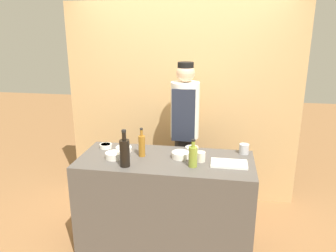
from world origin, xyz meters
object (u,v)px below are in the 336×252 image
at_px(bottle_amber, 142,145).
at_px(cup_steel, 244,149).
at_px(cutting_board, 229,164).
at_px(sauce_bowl_purple, 192,149).
at_px(cup_cream, 201,156).
at_px(sauce_bowl_red, 124,149).
at_px(sauce_bowl_yellow, 114,155).
at_px(bottle_soy, 125,152).
at_px(chef_center, 185,133).
at_px(sauce_bowl_brown, 106,146).
at_px(sauce_bowl_green, 180,155).
at_px(bottle_oil, 193,156).

xyz_separation_m(bottle_amber, cup_steel, (0.96, 0.23, -0.06)).
bearing_deg(cutting_board, cup_steel, 64.23).
bearing_deg(bottle_amber, cup_steel, 13.31).
distance_m(sauce_bowl_purple, cup_cream, 0.24).
bearing_deg(sauce_bowl_red, cup_steel, 6.65).
height_order(sauce_bowl_purple, sauce_bowl_yellow, sauce_bowl_yellow).
xyz_separation_m(sauce_bowl_yellow, bottle_soy, (0.16, -0.15, 0.10)).
bearing_deg(chef_center, bottle_soy, -114.95).
distance_m(sauce_bowl_brown, cup_cream, 1.00).
relative_size(sauce_bowl_brown, sauce_bowl_purple, 0.96).
height_order(bottle_soy, cup_cream, bottle_soy).
bearing_deg(chef_center, sauce_bowl_red, -134.07).
height_order(sauce_bowl_purple, bottle_amber, bottle_amber).
xyz_separation_m(sauce_bowl_purple, cup_cream, (0.10, -0.22, 0.02)).
relative_size(sauce_bowl_brown, sauce_bowl_yellow, 0.77).
distance_m(sauce_bowl_purple, chef_center, 0.48).
height_order(sauce_bowl_brown, sauce_bowl_green, sauce_bowl_green).
relative_size(cutting_board, cup_steel, 3.34).
height_order(bottle_amber, chef_center, chef_center).
relative_size(cutting_board, chef_center, 0.19).
bearing_deg(sauce_bowl_yellow, sauce_bowl_red, 79.19).
bearing_deg(sauce_bowl_red, cup_cream, -8.90).
distance_m(sauce_bowl_purple, sauce_bowl_green, 0.19).
bearing_deg(chef_center, cutting_board, -55.78).
bearing_deg(chef_center, sauce_bowl_yellow, -127.55).
distance_m(cup_steel, chef_center, 0.76).
bearing_deg(sauce_bowl_green, sauce_bowl_red, 172.80).
distance_m(sauce_bowl_purple, bottle_soy, 0.71).
xyz_separation_m(cutting_board, chef_center, (-0.49, 0.72, 0.03)).
xyz_separation_m(sauce_bowl_green, bottle_soy, (-0.46, -0.27, 0.10)).
xyz_separation_m(sauce_bowl_purple, cup_steel, (0.50, 0.04, 0.02)).
bearing_deg(cutting_board, cup_cream, 171.11).
xyz_separation_m(sauce_bowl_yellow, cutting_board, (1.06, 0.03, -0.02)).
bearing_deg(chef_center, sauce_bowl_purple, -74.46).
xyz_separation_m(sauce_bowl_brown, cup_cream, (0.98, -0.18, 0.02)).
relative_size(sauce_bowl_green, bottle_oil, 0.65).
relative_size(sauce_bowl_red, bottle_oil, 0.62).
bearing_deg(sauce_bowl_brown, sauce_bowl_yellow, -55.77).
bearing_deg(sauce_bowl_green, sauce_bowl_yellow, -169.01).
height_order(sauce_bowl_brown, cutting_board, sauce_bowl_brown).
height_order(cutting_board, bottle_soy, bottle_soy).
bearing_deg(sauce_bowl_brown, chef_center, 33.59).
bearing_deg(cup_cream, sauce_bowl_brown, 169.52).
relative_size(sauce_bowl_brown, cup_steel, 1.26).
bearing_deg(cup_steel, cutting_board, -115.77).
xyz_separation_m(sauce_bowl_yellow, sauce_bowl_green, (0.61, 0.12, -0.00)).
xyz_separation_m(bottle_soy, cup_cream, (0.65, 0.23, -0.09)).
height_order(sauce_bowl_yellow, bottle_amber, bottle_amber).
bearing_deg(sauce_bowl_brown, cup_cream, -10.48).
distance_m(sauce_bowl_red, bottle_amber, 0.24).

